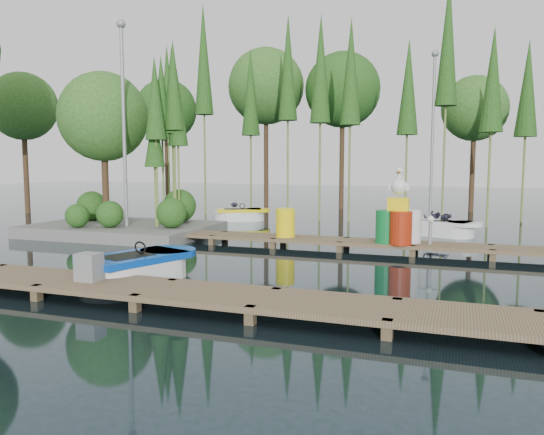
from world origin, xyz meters
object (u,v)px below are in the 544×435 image
(island, at_px, (119,145))
(boat_yellow_far, at_px, (240,215))
(boat_blue, at_px, (137,269))
(utility_cabinet, at_px, (89,267))
(yellow_barrel, at_px, (285,223))
(drum_cluster, at_px, (399,221))

(island, height_order, boat_yellow_far, island)
(island, xyz_separation_m, boat_blue, (4.97, -6.38, -2.91))
(utility_cabinet, xyz_separation_m, yellow_barrel, (1.67, 7.00, 0.17))
(boat_blue, distance_m, yellow_barrel, 5.81)
(island, bearing_deg, yellow_barrel, -6.92)
(drum_cluster, bearing_deg, utility_cabinet, -126.59)
(boat_blue, bearing_deg, boat_yellow_far, 122.22)
(utility_cabinet, distance_m, yellow_barrel, 7.20)
(island, height_order, yellow_barrel, island)
(boat_yellow_far, bearing_deg, drum_cluster, -46.84)
(utility_cabinet, bearing_deg, island, 121.89)
(boat_blue, relative_size, drum_cluster, 1.44)
(yellow_barrel, xyz_separation_m, drum_cluster, (3.41, -0.16, 0.19))
(island, height_order, boat_blue, island)
(utility_cabinet, bearing_deg, drum_cluster, 53.41)
(island, xyz_separation_m, yellow_barrel, (6.52, -0.79, -2.45))
(boat_blue, bearing_deg, yellow_barrel, 94.36)
(island, bearing_deg, drum_cluster, -5.45)
(utility_cabinet, xyz_separation_m, drum_cluster, (5.08, 6.84, 0.36))
(boat_yellow_far, xyz_separation_m, drum_cluster, (7.53, -6.27, 0.66))
(boat_yellow_far, distance_m, utility_cabinet, 13.34)
(island, relative_size, boat_blue, 2.21)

